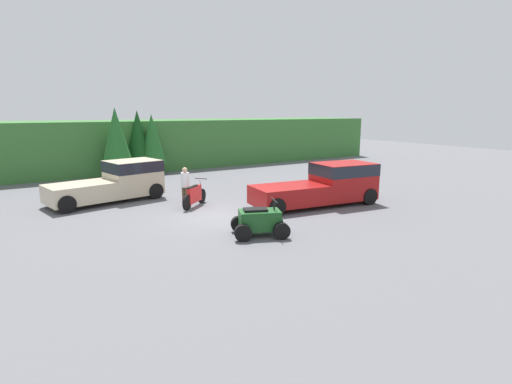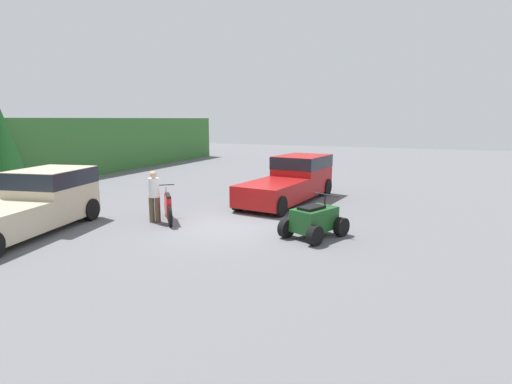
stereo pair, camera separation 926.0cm
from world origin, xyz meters
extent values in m
plane|color=#5B5B60|center=(0.00, 0.00, 0.00)|extent=(80.00, 80.00, 0.00)
cube|color=#387033|center=(0.00, 16.00, 1.78)|extent=(44.00, 6.00, 3.57)
cylinder|color=brown|center=(-1.07, 12.02, 0.40)|extent=(0.27, 0.27, 0.81)
cone|color=#236628|center=(-1.07, 12.02, 2.65)|extent=(1.98, 1.98, 3.69)
cylinder|color=brown|center=(0.57, 12.91, 0.39)|extent=(0.26, 0.26, 0.78)
cone|color=#144719|center=(0.57, 12.91, 2.55)|extent=(1.90, 1.90, 3.54)
cylinder|color=brown|center=(1.39, 12.45, 0.37)|extent=(0.24, 0.24, 0.73)
cone|color=#236628|center=(1.39, 12.45, 2.40)|extent=(1.79, 1.79, 3.33)
cube|color=maroon|center=(6.09, -0.82, 1.04)|extent=(2.85, 2.27, 1.67)
cube|color=#1E232D|center=(6.09, -0.82, 1.59)|extent=(2.87, 2.29, 0.53)
cube|color=maroon|center=(3.20, -0.45, 0.62)|extent=(3.43, 2.34, 0.83)
cylinder|color=black|center=(7.01, -0.03, 0.38)|extent=(0.79, 0.37, 0.76)
cylinder|color=black|center=(6.79, -1.80, 0.38)|extent=(0.79, 0.37, 0.76)
cylinder|color=black|center=(2.21, 0.58, 0.38)|extent=(0.79, 0.37, 0.76)
cylinder|color=black|center=(1.98, -1.20, 0.38)|extent=(0.79, 0.37, 0.76)
cube|color=beige|center=(-1.92, 5.54, 1.04)|extent=(2.67, 2.36, 1.67)
cube|color=#1E232D|center=(-1.92, 5.54, 1.59)|extent=(2.69, 2.39, 0.53)
cube|color=beige|center=(-4.47, 5.04, 0.62)|extent=(3.18, 2.46, 0.83)
cylinder|color=black|center=(-1.43, 6.54, 0.38)|extent=(0.80, 0.42, 0.76)
cylinder|color=black|center=(-1.09, 4.79, 0.38)|extent=(0.80, 0.42, 0.76)
cylinder|color=black|center=(-5.56, 5.74, 0.38)|extent=(0.80, 0.42, 0.76)
cylinder|color=black|center=(-5.22, 3.99, 0.38)|extent=(0.80, 0.42, 0.76)
cylinder|color=black|center=(0.42, 2.65, 0.34)|extent=(0.59, 0.51, 0.68)
cylinder|color=black|center=(-0.73, 1.69, 0.34)|extent=(0.59, 0.51, 0.68)
cube|color=red|center=(-0.16, 2.17, 0.56)|extent=(0.98, 0.85, 0.72)
cylinder|color=#B7B7BC|center=(0.38, 2.61, 0.76)|extent=(0.27, 0.23, 0.81)
cylinder|color=black|center=(0.38, 2.61, 1.17)|extent=(0.41, 0.48, 0.04)
cube|color=black|center=(-0.30, 2.05, 0.95)|extent=(0.73, 0.64, 0.06)
cylinder|color=black|center=(0.79, -2.77, 0.29)|extent=(0.61, 0.43, 0.57)
cylinder|color=black|center=(0.38, -3.75, 0.29)|extent=(0.61, 0.43, 0.57)
cylinder|color=black|center=(-0.42, -2.25, 0.29)|extent=(0.61, 0.43, 0.57)
cylinder|color=black|center=(-0.84, -3.24, 0.29)|extent=(0.61, 0.43, 0.57)
cube|color=#194C1E|center=(-0.02, -3.00, 0.55)|extent=(1.61, 1.30, 0.67)
cylinder|color=black|center=(0.45, -3.20, 1.06)|extent=(0.07, 0.07, 0.35)
cylinder|color=black|center=(0.45, -3.20, 1.24)|extent=(0.42, 0.94, 0.04)
cube|color=black|center=(-0.16, -2.95, 0.93)|extent=(0.93, 0.75, 0.08)
cylinder|color=brown|center=(-0.49, 2.60, 0.44)|extent=(0.24, 0.24, 0.88)
cylinder|color=brown|center=(-0.40, 2.42, 0.44)|extent=(0.24, 0.24, 0.88)
cylinder|color=white|center=(-0.45, 2.51, 1.21)|extent=(0.49, 0.49, 0.66)
sphere|color=tan|center=(-0.45, 2.51, 1.65)|extent=(0.32, 0.32, 0.24)
camera|label=1|loc=(-7.30, -14.15, 4.25)|focal=28.00mm
camera|label=2|loc=(-11.45, -5.90, 3.52)|focal=28.00mm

